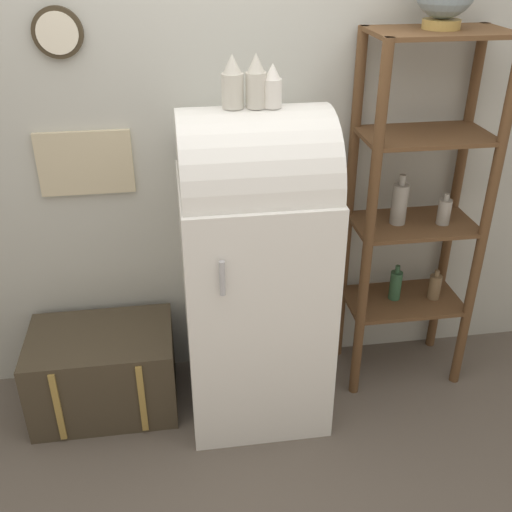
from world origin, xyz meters
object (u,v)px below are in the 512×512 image
object	(u,v)px
vase_left	(232,83)
vase_center	(256,82)
vase_right	(272,87)
suitcase_trunk	(104,370)
refrigerator	(254,264)

from	to	relation	value
vase_left	vase_center	world-z (taller)	vase_center
vase_left	vase_right	xyz separation A→B (m)	(0.16, -0.01, -0.02)
suitcase_trunk	vase_center	xyz separation A→B (m)	(0.77, -0.06, 1.43)
vase_center	vase_right	distance (m)	0.07
refrigerator	vase_left	bearing A→B (deg)	177.94
refrigerator	vase_center	distance (m)	0.84
refrigerator	vase_left	xyz separation A→B (m)	(-0.09, 0.00, 0.84)
refrigerator	suitcase_trunk	distance (m)	0.97
suitcase_trunk	vase_center	distance (m)	1.63
refrigerator	vase_right	world-z (taller)	vase_right
suitcase_trunk	vase_left	bearing A→B (deg)	-4.77
suitcase_trunk	vase_left	distance (m)	1.58
suitcase_trunk	vase_right	xyz separation A→B (m)	(0.84, -0.07, 1.41)
refrigerator	vase_center	world-z (taller)	vase_center
refrigerator	suitcase_trunk	bearing A→B (deg)	175.54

